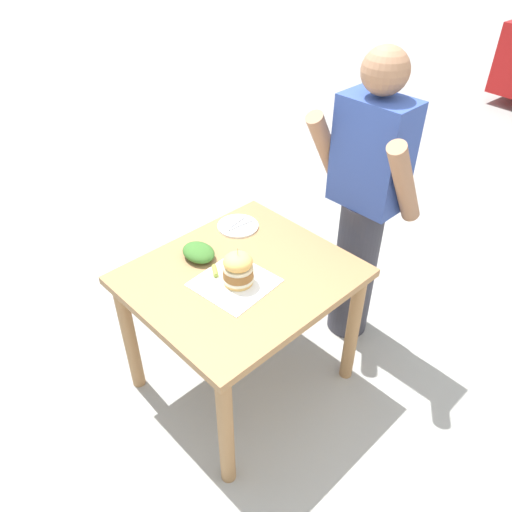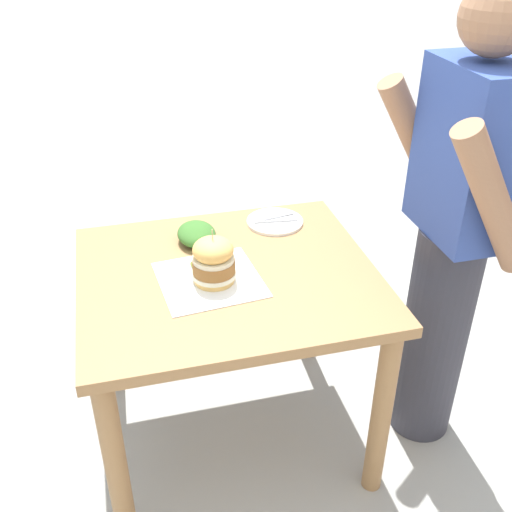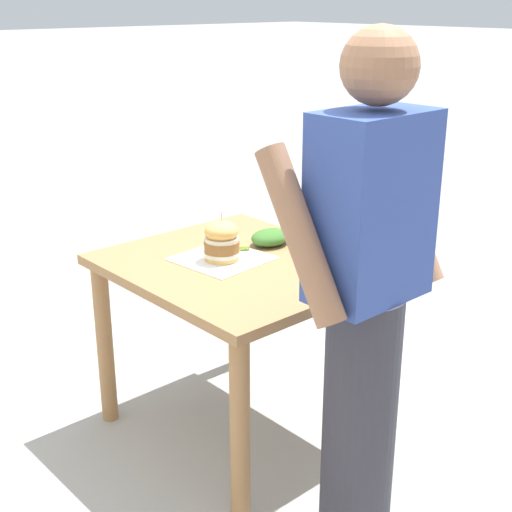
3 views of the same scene
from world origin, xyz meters
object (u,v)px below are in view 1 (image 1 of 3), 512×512
object	(u,v)px
patio_table	(241,294)
pickle_spear	(215,271)
sandwich	(238,269)
diner_across_table	(364,205)
side_plate_with_forks	(238,226)
side_salad	(199,252)

from	to	relation	value
patio_table	pickle_spear	world-z (taller)	pickle_spear
sandwich	patio_table	bearing A→B (deg)	128.81
pickle_spear	diner_across_table	xyz separation A→B (m)	(0.22, 0.84, 0.10)
pickle_spear	side_plate_with_forks	world-z (taller)	pickle_spear
side_salad	sandwich	bearing A→B (deg)	2.65
diner_across_table	side_salad	bearing A→B (deg)	-114.31
side_salad	side_plate_with_forks	bearing A→B (deg)	102.13
patio_table	diner_across_table	distance (m)	0.81
side_salad	patio_table	bearing A→B (deg)	16.11
patio_table	pickle_spear	distance (m)	0.19
diner_across_table	sandwich	bearing A→B (deg)	-96.75
side_plate_with_forks	diner_across_table	bearing A→B (deg)	48.74
sandwich	side_plate_with_forks	distance (m)	0.47
patio_table	side_salad	bearing A→B (deg)	-163.89
sandwich	side_salad	xyz separation A→B (m)	(-0.28, -0.01, -0.05)
patio_table	pickle_spear	xyz separation A→B (m)	(-0.08, -0.09, 0.15)
sandwich	diner_across_table	bearing A→B (deg)	83.25
side_plate_with_forks	diner_across_table	distance (m)	0.68
sandwich	side_plate_with_forks	bearing A→B (deg)	138.24
sandwich	diner_across_table	distance (m)	0.81
patio_table	diner_across_table	world-z (taller)	diner_across_table
pickle_spear	diner_across_table	world-z (taller)	diner_across_table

